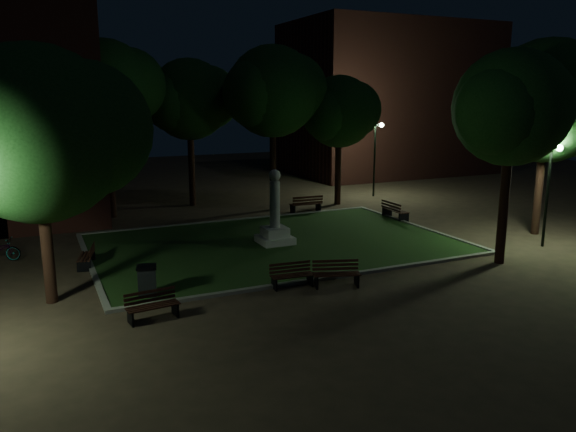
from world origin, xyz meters
name	(u,v)px	position (x,y,z in m)	size (l,w,h in m)	color
ground	(295,256)	(0.00, 0.00, 0.00)	(80.00, 80.00, 0.00)	#423325
lawn	(275,244)	(0.00, 2.00, 0.04)	(15.00, 10.00, 0.08)	#203E16
lawn_kerb	(275,243)	(0.00, 2.00, 0.06)	(15.40, 10.40, 0.12)	slate
monument	(275,223)	(0.00, 2.00, 0.96)	(1.40, 1.40, 3.20)	#AAA79E
building_far	(388,100)	(18.00, 20.00, 6.00)	(16.00, 10.00, 12.00)	#53241D
tree_west	(41,134)	(-8.96, -1.44, 5.21)	(6.47, 5.28, 7.85)	black
tree_north_wl	(107,87)	(-5.46, 10.75, 6.73)	(5.91, 4.82, 9.15)	black
tree_north_er	(275,92)	(3.04, 9.00, 6.53)	(6.09, 4.97, 9.03)	black
tree_ne	(341,112)	(7.16, 8.97, 5.41)	(5.09, 4.15, 7.50)	black
tree_east	(549,101)	(11.94, -1.27, 6.08)	(6.74, 5.51, 8.83)	black
tree_se	(514,108)	(6.89, -4.10, 5.88)	(5.24, 4.28, 8.03)	black
tree_nw	(42,78)	(-8.46, 10.22, 7.13)	(6.48, 5.29, 9.78)	black
tree_far_north	(191,100)	(-0.73, 12.23, 6.10)	(5.63, 4.60, 8.40)	black
lamppost_se	(549,176)	(10.31, -3.02, 3.04)	(1.18, 0.28, 4.32)	black
lamppost_ne	(375,146)	(10.51, 10.38, 3.23)	(1.18, 0.28, 4.64)	black
bench_near_left	(292,276)	(-1.65, -3.24, 0.38)	(1.50, 0.63, 0.80)	black
bench_near_right	(336,274)	(-0.26, -3.81, 0.41)	(1.68, 1.02, 0.87)	black
bench_west_near	(152,306)	(-6.49, -4.13, 0.39)	(1.55, 0.69, 0.83)	black
bench_left_side	(87,257)	(-7.68, 2.03, 0.37)	(0.81, 1.51, 0.79)	black
bench_right_side	(394,211)	(7.64, 4.04, 0.45)	(0.63, 1.73, 0.95)	black
bench_far_side	(306,205)	(4.23, 7.46, 0.46)	(1.80, 0.70, 0.97)	black
trash_bin	(147,282)	(-6.28, -2.27, 0.53)	(0.74, 0.74, 1.05)	black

